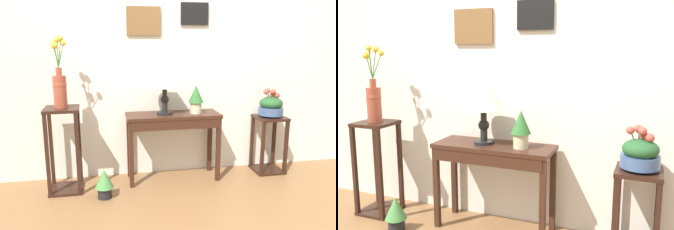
% 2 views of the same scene
% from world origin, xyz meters
% --- Properties ---
extents(ground_plane, '(12.00, 12.00, 0.01)m').
position_xyz_m(ground_plane, '(0.00, 0.00, -0.00)').
color(ground_plane, brown).
extents(back_wall_with_art, '(9.00, 0.13, 2.80)m').
position_xyz_m(back_wall_with_art, '(-0.00, 1.30, 1.40)').
color(back_wall_with_art, silver).
rests_on(back_wall_with_art, ground).
extents(console_table, '(1.01, 0.37, 0.75)m').
position_xyz_m(console_table, '(-0.11, 1.01, 0.62)').
color(console_table, '#381E14').
rests_on(console_table, ground).
extents(table_lamp, '(0.34, 0.34, 0.55)m').
position_xyz_m(table_lamp, '(-0.20, 1.03, 1.15)').
color(table_lamp, black).
rests_on(table_lamp, console_table).
extents(potted_plant_on_console, '(0.16, 0.16, 0.31)m').
position_xyz_m(potted_plant_on_console, '(0.14, 1.00, 0.92)').
color(potted_plant_on_console, beige).
rests_on(potted_plant_on_console, console_table).
extents(pedestal_stand_left, '(0.33, 0.33, 0.88)m').
position_xyz_m(pedestal_stand_left, '(-1.26, 0.93, 0.44)').
color(pedestal_stand_left, black).
rests_on(pedestal_stand_left, ground).
extents(flower_vase_tall_left, '(0.15, 0.20, 0.69)m').
position_xyz_m(flower_vase_tall_left, '(-1.26, 0.94, 1.11)').
color(flower_vase_tall_left, '#9E4733').
rests_on(flower_vase_tall_left, pedestal_stand_left).
extents(pedestal_stand_right, '(0.33, 0.33, 0.67)m').
position_xyz_m(pedestal_stand_right, '(1.04, 1.04, 0.33)').
color(pedestal_stand_right, black).
rests_on(pedestal_stand_right, ground).
extents(planter_bowl_wide_right, '(0.28, 0.28, 0.32)m').
position_xyz_m(planter_bowl_wide_right, '(1.04, 1.04, 0.79)').
color(planter_bowl_wide_right, '#3D5684').
rests_on(planter_bowl_wide_right, pedestal_stand_right).
extents(potted_plant_floor, '(0.18, 0.18, 0.30)m').
position_xyz_m(potted_plant_floor, '(-0.87, 0.68, 0.17)').
color(potted_plant_floor, black).
rests_on(potted_plant_floor, ground).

